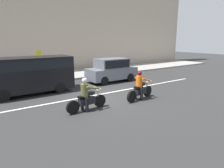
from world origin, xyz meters
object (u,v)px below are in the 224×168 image
(motorcycle_with_rider_orange_stripe, at_px, (140,88))
(pedestrian_bystander, at_px, (10,67))
(parked_hatchback_slate_gray, at_px, (112,70))
(street_sign_post, at_px, (39,62))
(parked_van_black, at_px, (29,73))
(motorcycle_with_rider_olive, at_px, (87,97))

(motorcycle_with_rider_orange_stripe, distance_m, pedestrian_bystander, 10.87)
(motorcycle_with_rider_orange_stripe, bearing_deg, parked_hatchback_slate_gray, 72.82)
(motorcycle_with_rider_orange_stripe, bearing_deg, street_sign_post, 109.98)
(parked_hatchback_slate_gray, height_order, street_sign_post, street_sign_post)
(parked_van_black, xyz_separation_m, pedestrian_bystander, (-0.29, 5.02, -0.16))
(motorcycle_with_rider_olive, height_order, street_sign_post, street_sign_post)
(motorcycle_with_rider_orange_stripe, height_order, parked_hatchback_slate_gray, parked_hatchback_slate_gray)
(motorcycle_with_rider_orange_stripe, relative_size, street_sign_post, 0.93)
(parked_hatchback_slate_gray, distance_m, pedestrian_bystander, 8.05)
(street_sign_post, height_order, pedestrian_bystander, street_sign_post)
(pedestrian_bystander, bearing_deg, parked_hatchback_slate_gray, -37.56)
(motorcycle_with_rider_olive, xyz_separation_m, motorcycle_with_rider_orange_stripe, (3.20, -0.13, 0.01))
(street_sign_post, bearing_deg, parked_hatchback_slate_gray, -38.08)
(motorcycle_with_rider_olive, relative_size, pedestrian_bystander, 1.25)
(parked_hatchback_slate_gray, height_order, pedestrian_bystander, pedestrian_bystander)
(motorcycle_with_rider_olive, relative_size, motorcycle_with_rider_orange_stripe, 0.99)
(motorcycle_with_rider_orange_stripe, distance_m, parked_van_black, 6.59)
(parked_hatchback_slate_gray, distance_m, parked_van_black, 6.11)
(motorcycle_with_rider_olive, relative_size, parked_hatchback_slate_gray, 0.54)
(parked_hatchback_slate_gray, relative_size, parked_van_black, 0.78)
(street_sign_post, bearing_deg, motorcycle_with_rider_olive, -91.28)
(parked_hatchback_slate_gray, bearing_deg, street_sign_post, 141.92)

